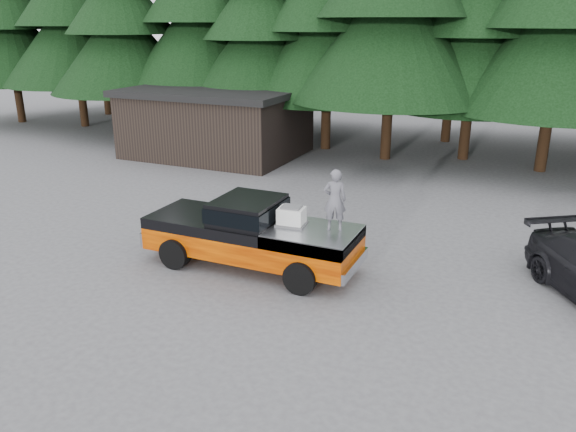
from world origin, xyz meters
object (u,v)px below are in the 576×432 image
at_px(pickup_truck, 252,243).
at_px(utility_building, 217,121).
at_px(air_compressor, 292,217).
at_px(man_on_bed, 335,200).

xyz_separation_m(pickup_truck, utility_building, (-7.98, 11.55, 1.00)).
distance_m(air_compressor, man_on_bed, 1.27).
bearing_deg(man_on_bed, utility_building, -69.89).
bearing_deg(air_compressor, man_on_bed, 1.68).
height_order(air_compressor, man_on_bed, man_on_bed).
distance_m(pickup_truck, air_compressor, 1.45).
distance_m(pickup_truck, utility_building, 14.07).
xyz_separation_m(man_on_bed, utility_building, (-10.24, 11.29, -0.46)).
height_order(pickup_truck, utility_building, utility_building).
height_order(pickup_truck, man_on_bed, man_on_bed).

